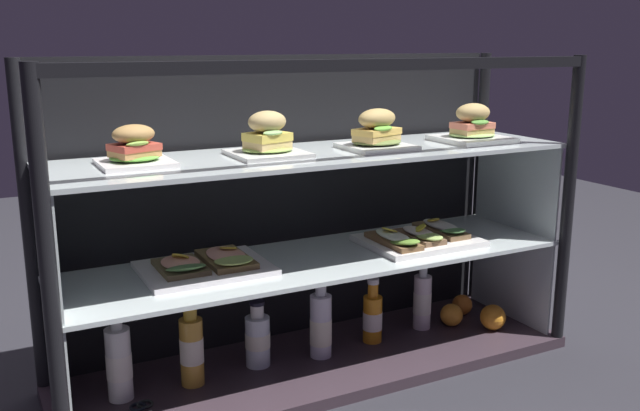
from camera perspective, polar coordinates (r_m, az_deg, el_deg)
The scene contains 23 objects.
ground_plane at distance 2.15m, azimuth 0.00°, elevation -13.40°, with size 6.00×6.00×0.02m, color #29282E.
case_base_deck at distance 2.14m, azimuth 0.00°, elevation -12.76°, with size 1.54×0.45×0.03m, color #392C34.
case_frame at distance 2.08m, azimuth -1.54°, elevation 0.71°, with size 1.54×0.45×0.92m.
riser_lower_tier at distance 2.07m, azimuth 0.00°, elevation -8.56°, with size 1.47×0.38×0.30m.
shelf_lower_glass at distance 2.02m, azimuth 0.00°, elevation -4.39°, with size 1.48×0.40×0.01m, color silver.
riser_upper_tier at distance 1.98m, azimuth 0.00°, elevation -0.17°, with size 1.47×0.38×0.29m.
shelf_upper_glass at distance 1.95m, azimuth 0.00°, elevation 4.20°, with size 1.48×0.40×0.01m, color silver.
plated_roll_sandwich_near_right_corner at distance 1.79m, azimuth -14.90°, elevation 4.43°, with size 0.18×0.18×0.10m.
plated_roll_sandwich_center at distance 1.88m, azimuth -4.31°, elevation 5.44°, with size 0.19×0.19×0.12m.
plated_roll_sandwich_far_left at distance 2.00m, azimuth 4.66°, elevation 5.88°, with size 0.18×0.18×0.12m.
plated_roll_sandwich_near_left_corner at distance 2.20m, azimuth 12.32°, elevation 6.17°, with size 0.20×0.20×0.12m.
open_sandwich_tray_left_of_center at distance 1.92m, azimuth -9.27°, elevation -4.79°, with size 0.34×0.26×0.06m.
open_sandwich_tray_center at distance 2.16m, azimuth 8.11°, elevation -2.58°, with size 0.34×0.27×0.07m.
juice_bottle_back_center at distance 1.95m, azimuth -16.08°, elevation -12.18°, with size 0.07×0.07×0.26m.
juice_bottle_back_left at distance 1.98m, azimuth -10.42°, elevation -11.43°, with size 0.07×0.07×0.24m.
juice_bottle_tucked_behind at distance 2.07m, azimuth -5.11°, elevation -10.76°, with size 0.07×0.07×0.20m.
juice_bottle_front_fourth at distance 2.11m, azimuth 0.06°, elevation -9.75°, with size 0.07×0.07×0.25m.
juice_bottle_front_middle at distance 2.22m, azimuth 4.31°, elevation -9.04°, with size 0.06×0.06×0.21m.
juice_bottle_front_left_end at distance 2.33m, azimuth 8.34°, elevation -7.66°, with size 0.06×0.06×0.24m.
orange_fruit_beside_bottles at distance 2.39m, azimuth 10.68°, elevation -8.76°, with size 0.07×0.07×0.07m, color orange.
orange_fruit_near_left_post at distance 2.39m, azimuth 13.92°, elevation -8.83°, with size 0.08×0.08×0.08m, color orange.
orange_fruit_rolled_forward at distance 2.49m, azimuth 11.52°, elevation -7.93°, with size 0.07×0.07×0.07m, color orange.
kitchen_scissors at distance 1.92m, azimuth -14.01°, elevation -15.81°, with size 0.10×0.18×0.01m.
Camera 1 is at (-0.89, -1.71, 0.96)m, focal length 39.23 mm.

